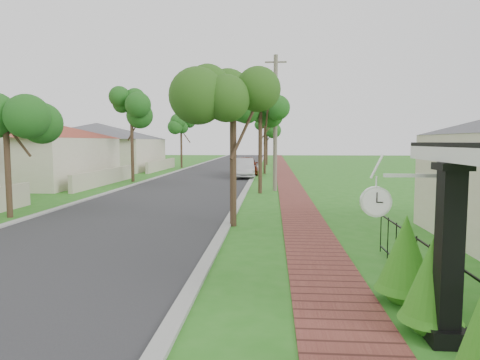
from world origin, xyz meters
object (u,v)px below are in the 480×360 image
at_px(parked_car_white, 243,168).
at_px(station_clock, 378,200).
at_px(utility_pole, 275,123).
at_px(parked_car_red, 247,165).
at_px(near_tree, 233,107).
at_px(porch_post, 448,265).

relative_size(parked_car_white, station_clock, 4.18).
bearing_deg(utility_pole, parked_car_red, 101.12).
bearing_deg(near_tree, station_clock, -69.67).
xyz_separation_m(near_tree, utility_pole, (1.43, 10.23, -0.07)).
height_order(parked_car_red, parked_car_white, parked_car_red).
relative_size(parked_car_red, parked_car_white, 1.02).
xyz_separation_m(near_tree, station_clock, (2.82, -7.60, -1.95)).
bearing_deg(utility_pole, parked_car_white, 105.58).
relative_size(porch_post, near_tree, 0.51).
height_order(near_tree, utility_pole, utility_pole).
distance_m(parked_car_white, near_tree, 19.00).
bearing_deg(parked_car_white, parked_car_red, 83.67).
relative_size(porch_post, utility_pole, 0.33).
bearing_deg(utility_pole, near_tree, -97.96).
bearing_deg(station_clock, utility_pole, 94.44).
height_order(parked_car_red, station_clock, station_clock).
distance_m(utility_pole, station_clock, 17.98).
distance_m(near_tree, utility_pole, 10.33).
height_order(porch_post, parked_car_white, porch_post).
height_order(parked_car_white, utility_pole, utility_pole).
bearing_deg(parked_car_red, parked_car_white, -94.42).
relative_size(parked_car_red, utility_pole, 0.61).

